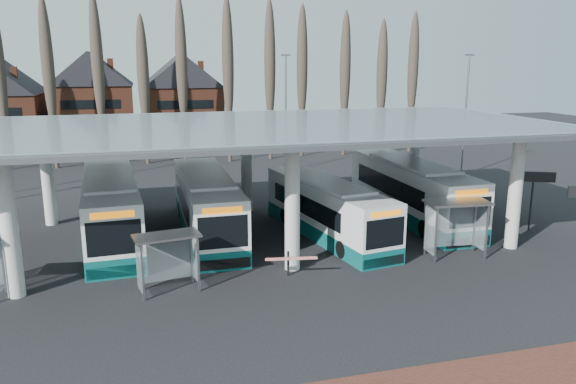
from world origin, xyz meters
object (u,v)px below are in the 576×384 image
object	(u,v)px
bus_2	(327,210)
bus_1	(207,205)
bus_3	(410,191)
shelter_2	(455,216)
shelter_1	(167,249)
bus_0	(111,209)

from	to	relation	value
bus_2	bus_1	bearing A→B (deg)	151.37
bus_3	shelter_2	world-z (taller)	bus_3
bus_1	bus_2	size ratio (longest dim) A/B	1.08
bus_1	shelter_1	size ratio (longest dim) A/B	4.29
bus_0	bus_3	distance (m)	17.97
bus_0	bus_2	size ratio (longest dim) A/B	1.11
bus_0	bus_1	xyz separation A→B (m)	(5.20, -0.41, -0.03)
bus_1	bus_2	distance (m)	6.81
shelter_1	shelter_2	world-z (taller)	shelter_2
bus_0	bus_2	world-z (taller)	bus_0
bus_0	bus_3	bearing A→B (deg)	-4.35
bus_2	bus_0	bearing A→B (deg)	157.72
bus_3	bus_0	bearing A→B (deg)	178.33
bus_2	bus_3	size ratio (longest dim) A/B	0.90
shelter_2	bus_2	bearing A→B (deg)	141.11
bus_0	shelter_1	xyz separation A→B (m)	(2.53, -8.25, 0.17)
bus_1	bus_2	bearing A→B (deg)	-18.91
shelter_1	bus_0	bearing A→B (deg)	97.70
bus_0	bus_2	xyz separation A→B (m)	(11.64, -2.65, -0.18)
bus_1	shelter_2	size ratio (longest dim) A/B	3.86
bus_3	shelter_1	bearing A→B (deg)	-153.44
bus_1	bus_2	world-z (taller)	bus_1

